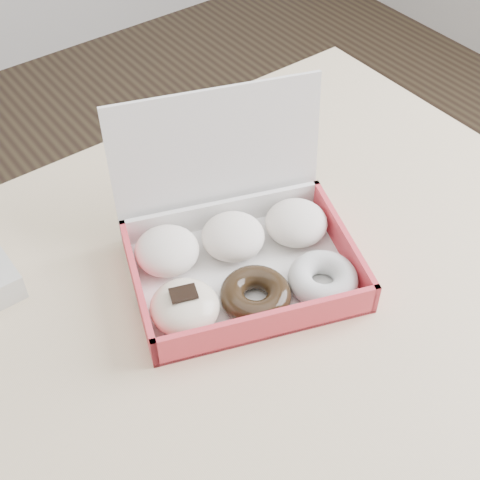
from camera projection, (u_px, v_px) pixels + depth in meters
table at (201, 354)px, 0.91m from camera, size 1.20×0.80×0.75m
donut_box at (238, 252)px, 0.89m from camera, size 0.36×0.33×0.21m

